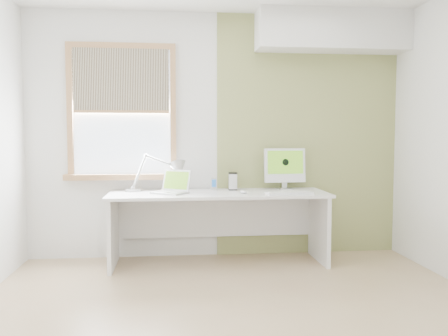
{
  "coord_description": "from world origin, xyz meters",
  "views": [
    {
      "loc": [
        -0.47,
        -3.3,
        1.31
      ],
      "look_at": [
        0.0,
        1.05,
        1.0
      ],
      "focal_mm": 37.65,
      "sensor_mm": 36.0,
      "label": 1
    }
  ],
  "objects": [
    {
      "name": "external_drive",
      "position": [
        0.15,
        1.59,
        0.82
      ],
      "size": [
        0.1,
        0.15,
        0.18
      ],
      "color": "silver",
      "rests_on": "desk"
    },
    {
      "name": "laptop",
      "position": [
        -0.48,
        1.38,
        0.79
      ],
      "size": [
        0.42,
        0.41,
        0.23
      ],
      "color": "silver",
      "rests_on": "desk"
    },
    {
      "name": "accent_wall",
      "position": [
        1.0,
        1.74,
        1.3
      ],
      "size": [
        2.0,
        0.02,
        2.6
      ],
      "primitive_type": "cube",
      "color": "#8F9D5A",
      "rests_on": "room"
    },
    {
      "name": "mouse",
      "position": [
        0.22,
        1.27,
        0.75
      ],
      "size": [
        0.09,
        0.12,
        0.03
      ],
      "primitive_type": "ellipsoid",
      "rotation": [
        0.0,
        0.0,
        0.22
      ],
      "color": "white",
      "rests_on": "desk"
    },
    {
      "name": "window",
      "position": [
        -1.0,
        1.71,
        1.54
      ],
      "size": [
        1.2,
        0.14,
        1.42
      ],
      "color": "#AE7A48",
      "rests_on": "room"
    },
    {
      "name": "desk_lamp",
      "position": [
        -0.51,
        1.52,
        0.93
      ],
      "size": [
        0.68,
        0.28,
        0.39
      ],
      "color": "silver",
      "rests_on": "desk"
    },
    {
      "name": "room",
      "position": [
        0.0,
        0.0,
        1.3
      ],
      "size": [
        4.04,
        3.54,
        2.64
      ],
      "color": "tan",
      "rests_on": "ground"
    },
    {
      "name": "imac",
      "position": [
        0.71,
        1.59,
        0.97
      ],
      "size": [
        0.45,
        0.16,
        0.44
      ],
      "color": "silver",
      "rests_on": "desk"
    },
    {
      "name": "phone_dock",
      "position": [
        -0.05,
        1.57,
        0.77
      ],
      "size": [
        0.08,
        0.08,
        0.13
      ],
      "color": "silver",
      "rests_on": "desk"
    },
    {
      "name": "keyboard",
      "position": [
        0.66,
        1.17,
        0.74
      ],
      "size": [
        0.47,
        0.19,
        0.02
      ],
      "color": "white",
      "rests_on": "desk"
    },
    {
      "name": "desk",
      "position": [
        -0.02,
        1.44,
        0.53
      ],
      "size": [
        2.2,
        0.7,
        0.73
      ],
      "color": "white",
      "rests_on": "room"
    },
    {
      "name": "soffit",
      "position": [
        1.2,
        1.57,
        2.4
      ],
      "size": [
        1.6,
        0.4,
        0.42
      ],
      "primitive_type": "cube",
      "color": "white",
      "rests_on": "room"
    }
  ]
}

